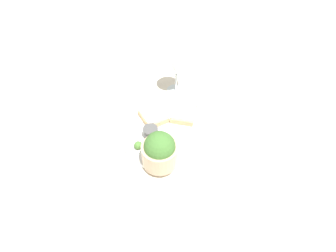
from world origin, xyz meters
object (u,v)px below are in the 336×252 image
(salad_bowl, at_px, (160,151))
(cheese_toast_near, at_px, (184,112))
(cheese_toast_far, at_px, (153,116))
(sauce_ramekin, at_px, (151,132))
(wine_glass, at_px, (177,65))

(salad_bowl, height_order, cheese_toast_near, salad_bowl)
(cheese_toast_far, bearing_deg, sauce_ramekin, 154.55)
(salad_bowl, distance_m, wine_glass, 0.32)
(salad_bowl, relative_size, cheese_toast_near, 0.91)
(cheese_toast_far, height_order, wine_glass, wine_glass)
(sauce_ramekin, relative_size, cheese_toast_near, 0.39)
(salad_bowl, distance_m, sauce_ramekin, 0.10)
(sauce_ramekin, bearing_deg, salad_bowl, 175.35)
(cheese_toast_far, bearing_deg, wine_glass, -48.17)
(wine_glass, bearing_deg, sauce_ramekin, 138.68)
(cheese_toast_near, distance_m, cheese_toast_far, 0.10)
(sauce_ramekin, xyz_separation_m, cheese_toast_near, (0.04, -0.13, -0.00))
(sauce_ramekin, distance_m, wine_glass, 0.25)
(sauce_ramekin, height_order, wine_glass, wine_glass)
(salad_bowl, xyz_separation_m, cheese_toast_near, (0.14, -0.13, -0.03))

